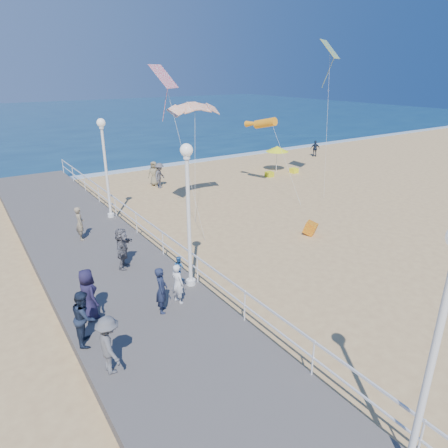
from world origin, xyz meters
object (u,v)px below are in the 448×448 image
beach_walker_a (160,176)px  box_kite (310,229)px  spectator_0 (161,290)px  spectator_2 (109,345)px  spectator_5 (122,248)px  spectator_4 (88,294)px  beach_chair_left (269,174)px  lamp_post_near (438,334)px  beach_chair_right (294,170)px  spectator_7 (84,317)px  spectator_6 (80,223)px  lamp_post_mid (188,202)px  beach_walker_c (154,174)px  toddler_held (179,267)px  woman_holding_toddler (178,284)px  beach_walker_b (315,149)px  beach_umbrella (277,149)px

beach_walker_a → box_kite: (2.61, -12.46, -0.61)m
spectator_0 → box_kite: (9.68, 2.72, -0.91)m
spectator_2 → spectator_5: 6.16m
spectator_4 → beach_chair_left: size_ratio=3.17×
lamp_post_near → beach_walker_a: bearing=76.9°
beach_walker_a → beach_chair_right: 11.44m
spectator_0 → spectator_7: (-2.57, -0.21, 0.04)m
spectator_6 → box_kite: bearing=-111.2°
spectator_0 → spectator_7: size_ratio=0.95×
lamp_post_mid → spectator_7: lamp_post_mid is taller
beach_walker_a → box_kite: 12.74m
spectator_0 → spectator_4: bearing=91.5°
spectator_4 → spectator_6: (1.59, 6.80, -0.06)m
beach_walker_c → box_kite: size_ratio=3.00×
toddler_held → spectator_2: bearing=109.7°
spectator_2 → toddler_held: bearing=-57.2°
spectator_0 → spectator_5: bearing=24.8°
spectator_2 → box_kite: (12.07, 4.56, -0.94)m
woman_holding_toddler → spectator_2: spectator_2 is taller
spectator_6 → beach_walker_c: (7.54, 8.24, -0.31)m
spectator_6 → beach_walker_b: 26.83m
beach_walker_c → beach_chair_right: bearing=31.0°
spectator_6 → spectator_7: (-2.03, -7.98, 0.04)m
spectator_4 → spectator_6: spectator_4 is taller
spectator_2 → box_kite: bearing=-70.7°
spectator_4 → woman_holding_toddler: bearing=-117.1°
lamp_post_near → spectator_5: 12.10m
spectator_0 → beach_walker_b: (24.66, 16.96, -0.42)m
beach_walker_b → beach_chair_right: bearing=64.6°
lamp_post_mid → toddler_held: (-0.83, -0.69, -2.00)m
spectator_5 → beach_umbrella: beach_umbrella is taller
toddler_held → beach_walker_c: toddler_held is taller
box_kite → beach_umbrella: (7.70, 11.59, 1.61)m
woman_holding_toddler → toddler_held: 0.57m
woman_holding_toddler → beach_walker_c: 17.01m
spectator_5 → spectator_4: bearing=176.6°
spectator_7 → beach_walker_a: bearing=-13.5°
spectator_5 → beach_walker_c: bearing=4.9°
lamp_post_mid → beach_chair_right: lamp_post_mid is taller
box_kite → spectator_7: bearing=163.9°
toddler_held → lamp_post_near: bearing=171.2°
spectator_4 → lamp_post_near: bearing=-168.9°
spectator_4 → toddler_held: bearing=-113.6°
spectator_4 → beach_walker_c: 17.59m
spectator_2 → beach_umbrella: bearing=-52.1°
beach_walker_a → beach_umbrella: (10.31, -0.86, 1.00)m
beach_walker_b → beach_umbrella: bearing=53.6°
lamp_post_mid → beach_walker_b: (22.98, 15.91, -2.87)m
box_kite → toddler_held: bearing=165.5°
beach_walker_a → beach_chair_left: (8.69, -1.89, -0.71)m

